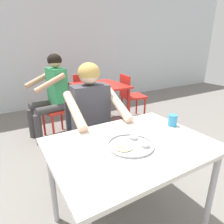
{
  "coord_description": "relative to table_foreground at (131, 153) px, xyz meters",
  "views": [
    {
      "loc": [
        -0.66,
        -0.95,
        1.39
      ],
      "look_at": [
        0.05,
        0.24,
        0.9
      ],
      "focal_mm": 31.06,
      "sensor_mm": 36.0,
      "label": 1
    }
  ],
  "objects": [
    {
      "name": "back_wall",
      "position": [
        -0.05,
        3.56,
        1.03
      ],
      "size": [
        12.0,
        0.12,
        3.4
      ],
      "primitive_type": "cube",
      "color": "silver",
      "rests_on": "ground"
    },
    {
      "name": "table_foreground",
      "position": [
        0.0,
        0.0,
        0.0
      ],
      "size": [
        1.08,
        0.8,
        0.75
      ],
      "color": "silver",
      "rests_on": "ground"
    },
    {
      "name": "thali_tray",
      "position": [
        -0.03,
        -0.03,
        0.09
      ],
      "size": [
        0.31,
        0.31,
        0.03
      ],
      "color": "#B7BABF",
      "rests_on": "table_foreground"
    },
    {
      "name": "drinking_cup",
      "position": [
        0.47,
        0.07,
        0.13
      ],
      "size": [
        0.07,
        0.07,
        0.09
      ],
      "color": "#338CBF",
      "rests_on": "table_foreground"
    },
    {
      "name": "chair_foreground",
      "position": [
        0.02,
        0.81,
        -0.18
      ],
      "size": [
        0.42,
        0.43,
        0.83
      ],
      "color": "#3F3F44",
      "rests_on": "ground"
    },
    {
      "name": "diner_foreground",
      "position": [
        0.01,
        0.6,
        0.07
      ],
      "size": [
        0.51,
        0.57,
        1.23
      ],
      "color": "#363636",
      "rests_on": "ground"
    },
    {
      "name": "table_background_red",
      "position": [
        0.75,
        1.96,
        -0.03
      ],
      "size": [
        0.84,
        0.85,
        0.73
      ],
      "color": "red",
      "rests_on": "ground"
    },
    {
      "name": "chair_red_left",
      "position": [
        0.06,
        1.93,
        -0.18
      ],
      "size": [
        0.47,
        0.46,
        0.83
      ],
      "color": "red",
      "rests_on": "ground"
    },
    {
      "name": "chair_red_right",
      "position": [
        1.39,
        1.93,
        -0.17
      ],
      "size": [
        0.47,
        0.46,
        0.85
      ],
      "color": "red",
      "rests_on": "ground"
    },
    {
      "name": "chair_red_far",
      "position": [
        0.73,
        2.6,
        -0.17
      ],
      "size": [
        0.51,
        0.48,
        0.83
      ],
      "color": "red",
      "rests_on": "ground"
    },
    {
      "name": "patron_background",
      "position": [
        -0.04,
        1.94,
        0.08
      ],
      "size": [
        0.59,
        0.54,
        1.25
      ],
      "color": "#3D3D3D",
      "rests_on": "ground"
    }
  ]
}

